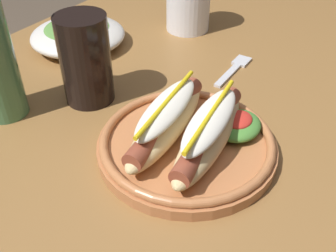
{
  "coord_description": "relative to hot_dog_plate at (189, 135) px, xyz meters",
  "views": [
    {
      "loc": [
        -0.37,
        -0.28,
        1.1
      ],
      "look_at": [
        -0.02,
        -0.06,
        0.77
      ],
      "focal_mm": 42.03,
      "sensor_mm": 36.0,
      "label": 1
    }
  ],
  "objects": [
    {
      "name": "dining_table",
      "position": [
        0.02,
        0.09,
        -0.12
      ],
      "size": [
        1.46,
        0.82,
        0.74
      ],
      "color": "olive",
      "rests_on": "ground_plane"
    },
    {
      "name": "hot_dog_plate",
      "position": [
        0.0,
        0.0,
        0.0
      ],
      "size": [
        0.24,
        0.24,
        0.08
      ],
      "color": "#B77042",
      "rests_on": "dining_table"
    },
    {
      "name": "fork",
      "position": [
        0.23,
        0.04,
        -0.02
      ],
      "size": [
        0.12,
        0.03,
        0.0
      ],
      "rotation": [
        0.0,
        0.0,
        0.02
      ],
      "color": "silver",
      "rests_on": "dining_table"
    },
    {
      "name": "soda_cup",
      "position": [
        0.02,
        0.2,
        0.04
      ],
      "size": [
        0.08,
        0.08,
        0.14
      ],
      "primitive_type": "cylinder",
      "color": "black",
      "rests_on": "dining_table"
    },
    {
      "name": "side_bowl",
      "position": [
        0.15,
        0.34,
        -0.0
      ],
      "size": [
        0.18,
        0.18,
        0.05
      ],
      "color": "silver",
      "rests_on": "dining_table"
    }
  ]
}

